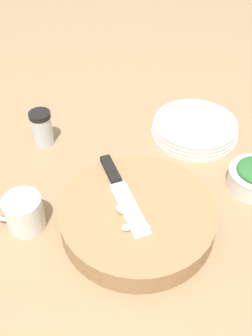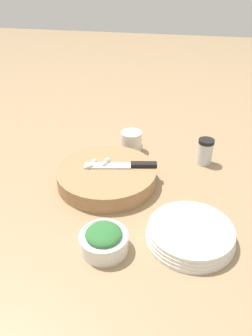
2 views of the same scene
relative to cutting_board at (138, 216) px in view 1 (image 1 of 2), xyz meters
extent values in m
plane|color=#997A56|center=(-0.01, 0.12, -0.03)|extent=(5.00, 5.00, 0.00)
cylinder|color=#9E754C|center=(0.00, 0.00, 0.00)|extent=(0.31, 0.31, 0.05)
cube|color=black|center=(-0.04, 0.11, 0.03)|extent=(0.04, 0.08, 0.01)
cube|color=silver|center=(-0.02, 0.00, 0.03)|extent=(0.06, 0.15, 0.01)
ellipsoid|color=#EBE8C8|center=(0.00, -0.05, 0.03)|extent=(0.03, 0.03, 0.01)
ellipsoid|color=silver|center=(-0.02, -0.01, 0.03)|extent=(0.03, 0.02, 0.02)
ellipsoid|color=silver|center=(-0.03, -0.05, 0.03)|extent=(0.02, 0.01, 0.01)
ellipsoid|color=#ECE2C8|center=(-0.03, -0.01, 0.03)|extent=(0.03, 0.03, 0.02)
cylinder|color=silver|center=(-0.18, 0.30, 0.01)|extent=(0.05, 0.05, 0.08)
cylinder|color=black|center=(-0.18, 0.30, 0.06)|extent=(0.05, 0.05, 0.01)
cylinder|color=silver|center=(-0.22, 0.03, 0.01)|extent=(0.08, 0.08, 0.07)
torus|color=silver|center=(-0.26, 0.04, 0.01)|extent=(0.05, 0.02, 0.05)
cylinder|color=silver|center=(0.20, 0.27, -0.02)|extent=(0.22, 0.22, 0.01)
cylinder|color=silver|center=(0.20, 0.27, -0.01)|extent=(0.22, 0.22, 0.01)
cylinder|color=silver|center=(0.20, 0.27, 0.00)|extent=(0.21, 0.21, 0.01)
cylinder|color=silver|center=(0.20, 0.27, 0.01)|extent=(0.21, 0.21, 0.01)
camera|label=1|loc=(-0.10, -0.46, 0.58)|focal=40.00mm
camera|label=2|loc=(0.81, 0.23, 0.56)|focal=35.00mm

